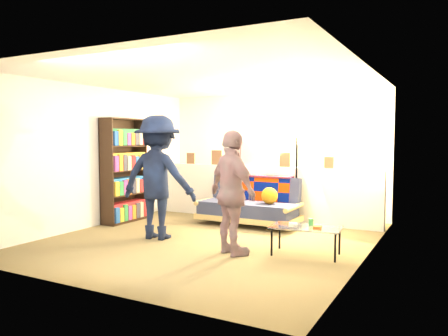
# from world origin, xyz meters

# --- Properties ---
(ground) EXTENTS (5.00, 5.00, 0.00)m
(ground) POSITION_xyz_m (0.00, 0.00, 0.00)
(ground) COLOR brown
(ground) RESTS_ON ground
(room_shell) EXTENTS (4.60, 5.05, 2.45)m
(room_shell) POSITION_xyz_m (0.00, 0.47, 1.67)
(room_shell) COLOR silver
(room_shell) RESTS_ON ground
(half_wall_ledge) EXTENTS (4.45, 0.15, 1.00)m
(half_wall_ledge) POSITION_xyz_m (0.00, 1.80, 0.50)
(half_wall_ledge) COLOR silver
(half_wall_ledge) RESTS_ON ground
(ledge_decor) EXTENTS (2.97, 0.02, 0.45)m
(ledge_decor) POSITION_xyz_m (-0.23, 1.78, 1.18)
(ledge_decor) COLOR brown
(ledge_decor) RESTS_ON half_wall_ledge
(futon_sofa) EXTENTS (1.77, 0.87, 0.76)m
(futon_sofa) POSITION_xyz_m (0.06, 1.28, 0.35)
(futon_sofa) COLOR tan
(futon_sofa) RESTS_ON ground
(bookshelf) EXTENTS (0.31, 0.94, 1.87)m
(bookshelf) POSITION_xyz_m (-2.08, 0.45, 0.87)
(bookshelf) COLOR black
(bookshelf) RESTS_ON ground
(coffee_table) EXTENTS (0.94, 0.58, 0.47)m
(coffee_table) POSITION_xyz_m (1.54, -0.20, 0.35)
(coffee_table) COLOR black
(coffee_table) RESTS_ON ground
(floor_lamp) EXTENTS (0.37, 0.30, 1.60)m
(floor_lamp) POSITION_xyz_m (0.78, 1.66, 1.14)
(floor_lamp) COLOR black
(floor_lamp) RESTS_ON ground
(person_left) EXTENTS (1.28, 0.83, 1.86)m
(person_left) POSITION_xyz_m (-0.74, -0.33, 0.93)
(person_left) COLOR black
(person_left) RESTS_ON ground
(person_right) EXTENTS (1.02, 0.83, 1.62)m
(person_right) POSITION_xyz_m (0.68, -0.63, 0.81)
(person_right) COLOR #BF7B86
(person_right) RESTS_ON ground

